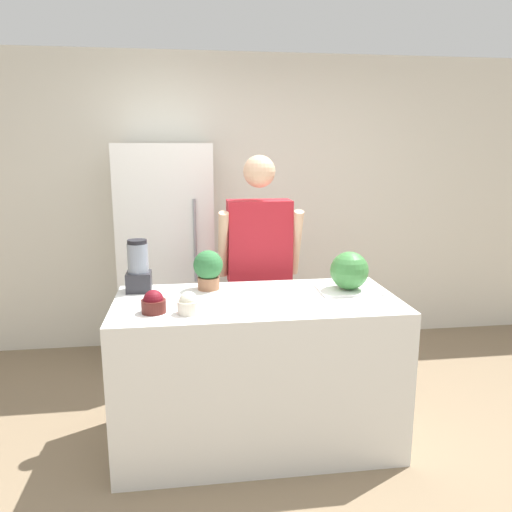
# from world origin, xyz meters

# --- Properties ---
(ground_plane) EXTENTS (14.00, 14.00, 0.00)m
(ground_plane) POSITION_xyz_m (0.00, 0.00, 0.00)
(ground_plane) COLOR #7F6B51
(wall_back) EXTENTS (8.00, 0.06, 2.60)m
(wall_back) POSITION_xyz_m (0.00, 2.13, 1.30)
(wall_back) COLOR silver
(wall_back) RESTS_ON ground_plane
(counter_island) EXTENTS (1.67, 0.80, 0.92)m
(counter_island) POSITION_xyz_m (0.00, 0.40, 0.46)
(counter_island) COLOR white
(counter_island) RESTS_ON ground_plane
(refrigerator) EXTENTS (0.75, 0.69, 1.83)m
(refrigerator) POSITION_xyz_m (-0.57, 1.74, 0.91)
(refrigerator) COLOR white
(refrigerator) RESTS_ON ground_plane
(person) EXTENTS (0.59, 0.27, 1.74)m
(person) POSITION_xyz_m (0.11, 1.09, 0.89)
(person) COLOR #4C608C
(person) RESTS_ON ground_plane
(cutting_board) EXTENTS (0.37, 0.30, 0.01)m
(cutting_board) POSITION_xyz_m (0.58, 0.49, 0.93)
(cutting_board) COLOR white
(cutting_board) RESTS_ON counter_island
(watermelon) EXTENTS (0.24, 0.24, 0.24)m
(watermelon) POSITION_xyz_m (0.59, 0.48, 1.05)
(watermelon) COLOR #3D7F3D
(watermelon) RESTS_ON cutting_board
(bowl_cherries) EXTENTS (0.13, 0.13, 0.13)m
(bowl_cherries) POSITION_xyz_m (-0.59, 0.23, 0.97)
(bowl_cherries) COLOR #511E19
(bowl_cherries) RESTS_ON counter_island
(bowl_cream) EXTENTS (0.12, 0.12, 0.12)m
(bowl_cream) POSITION_xyz_m (-0.40, 0.19, 0.97)
(bowl_cream) COLOR beige
(bowl_cream) RESTS_ON counter_island
(blender) EXTENTS (0.15, 0.15, 0.32)m
(blender) POSITION_xyz_m (-0.70, 0.66, 1.07)
(blender) COLOR #28282D
(blender) RESTS_ON counter_island
(potted_plant) EXTENTS (0.18, 0.18, 0.25)m
(potted_plant) POSITION_xyz_m (-0.27, 0.65, 1.05)
(potted_plant) COLOR #996647
(potted_plant) RESTS_ON counter_island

